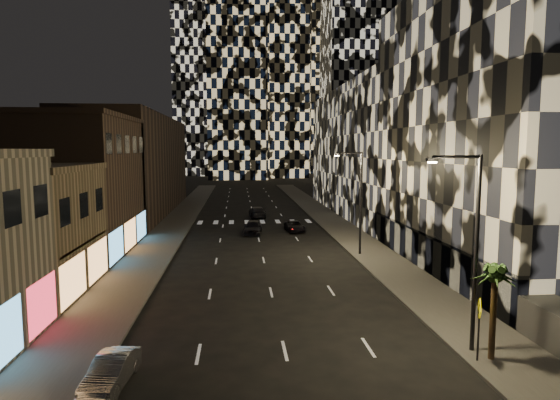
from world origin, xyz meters
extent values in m
cube|color=#47443F|center=(-10.00, 50.00, 0.07)|extent=(4.00, 120.00, 0.15)
cube|color=#47443F|center=(10.00, 50.00, 0.07)|extent=(4.00, 120.00, 0.15)
cube|color=#4C4C47|center=(-7.90, 50.00, 0.07)|extent=(0.20, 120.00, 0.15)
cube|color=#4C4C47|center=(7.90, 50.00, 0.07)|extent=(0.20, 120.00, 0.15)
cube|color=#8B7453|center=(-17.00, 21.00, 4.00)|extent=(10.00, 10.00, 8.00)
cube|color=#483528|center=(-17.00, 33.50, 6.00)|extent=(10.00, 15.00, 12.00)
cube|color=#483528|center=(-17.00, 60.00, 7.00)|extent=(10.00, 40.00, 14.00)
cube|color=#232326|center=(20.00, 24.50, 11.00)|extent=(16.00, 25.00, 22.00)
cube|color=#383838|center=(12.30, 24.50, 1.50)|extent=(0.60, 25.00, 3.00)
cube|color=#232326|center=(20.00, 57.00, 9.00)|extent=(16.00, 40.00, 18.00)
cube|color=black|center=(35.00, 135.00, 50.00)|extent=(20.00, 20.00, 100.00)
cube|color=black|center=(-12.00, 165.00, 60.00)|extent=(24.00, 24.00, 120.00)
cube|color=black|center=(-2.00, 140.00, 47.50)|extent=(18.00, 18.00, 95.00)
cylinder|color=black|center=(8.60, 10.00, 4.65)|extent=(0.20, 0.20, 9.00)
cylinder|color=black|center=(7.50, 10.00, 9.05)|extent=(2.20, 0.14, 0.14)
cube|color=black|center=(6.40, 10.00, 8.93)|extent=(0.50, 0.25, 0.18)
cube|color=#FFEAB2|center=(6.40, 10.00, 8.81)|extent=(0.35, 0.18, 0.06)
cylinder|color=black|center=(8.60, 30.00, 4.65)|extent=(0.20, 0.20, 9.00)
cylinder|color=black|center=(7.50, 30.00, 9.05)|extent=(2.20, 0.14, 0.14)
cube|color=black|center=(6.40, 30.00, 8.93)|extent=(0.50, 0.25, 0.18)
cube|color=#FFEAB2|center=(6.40, 30.00, 8.81)|extent=(0.35, 0.18, 0.06)
imported|color=gray|center=(-7.20, 8.36, 0.61)|extent=(1.71, 3.81, 1.22)
imported|color=black|center=(-0.50, 41.32, 0.77)|extent=(2.31, 4.67, 1.53)
imported|color=black|center=(0.50, 53.93, 0.75)|extent=(2.37, 5.25, 1.49)
imported|color=black|center=(4.33, 42.60, 0.59)|extent=(2.26, 4.36, 1.17)
cylinder|color=black|center=(8.30, 8.92, 1.49)|extent=(0.08, 0.08, 2.68)
cube|color=#D6BB00|center=(8.30, 8.92, 2.51)|extent=(0.40, 0.89, 0.94)
cube|color=black|center=(8.27, 8.92, 2.51)|extent=(0.11, 0.23, 0.43)
cylinder|color=#47331E|center=(9.00, 9.03, 1.99)|extent=(0.28, 0.28, 3.67)
sphere|color=#254619|center=(9.00, 9.03, 4.00)|extent=(0.80, 0.80, 0.80)
cone|color=#254619|center=(9.28, 8.99, 3.94)|extent=(1.62, 0.59, 0.97)
cone|color=#254619|center=(9.21, 9.23, 3.94)|extent=(1.40, 1.30, 0.97)
cone|color=#254619|center=(8.98, 9.32, 3.94)|extent=(0.41, 1.61, 0.97)
cone|color=#254619|center=(8.77, 9.20, 3.94)|extent=(1.48, 1.19, 0.97)
cone|color=#254619|center=(8.72, 8.96, 3.94)|extent=(1.62, 0.75, 0.97)
cone|color=#254619|center=(8.89, 8.77, 3.94)|extent=(0.91, 1.59, 0.97)
cone|color=#254619|center=(9.14, 8.78, 3.94)|extent=(1.05, 1.55, 0.97)
camera|label=1|loc=(-2.10, -9.87, 9.40)|focal=30.00mm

